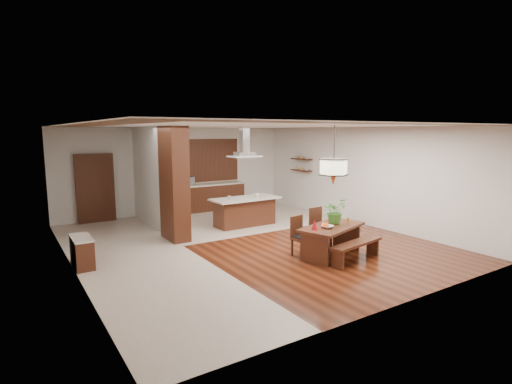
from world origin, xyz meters
TOP-DOWN VIEW (x-y plane):
  - room_shell at (0.00, 0.00)m, footprint 9.00×9.04m
  - tile_hallway at (-2.75, 0.00)m, footprint 2.50×9.00m
  - tile_kitchen at (1.25, 2.50)m, footprint 5.50×4.00m
  - soffit_band at (0.00, 0.00)m, footprint 8.00×9.00m
  - partition_pier at (-1.40, 1.20)m, footprint 0.45×1.00m
  - partition_stub at (-1.40, 3.30)m, footprint 0.18×2.40m
  - hallway_console at (-3.81, 0.20)m, footprint 0.37×0.88m
  - hallway_doorway at (-2.70, 4.40)m, footprint 1.10×0.20m
  - rear_counter at (1.00, 4.20)m, footprint 2.60×0.62m
  - kitchen_window at (1.00, 4.46)m, footprint 2.60×0.08m
  - shelf_lower at (3.87, 2.60)m, footprint 0.26×0.90m
  - shelf_upper at (3.87, 2.60)m, footprint 0.26×0.90m
  - dining_table at (1.02, -2.00)m, footprint 1.83×1.30m
  - dining_bench at (1.20, -2.57)m, footprint 1.54×0.59m
  - dining_chair_left at (0.47, -1.65)m, footprint 0.46×0.46m
  - dining_chair_right at (1.25, -1.40)m, footprint 0.46×0.46m
  - pendant_lantern at (1.02, -2.00)m, footprint 0.64×0.64m
  - foliage_plant at (1.22, -1.88)m, footprint 0.59×0.53m
  - fruit_bowl at (0.78, -2.13)m, footprint 0.30×0.30m
  - napkin_cone at (0.45, -2.08)m, footprint 0.14×0.14m
  - gold_ornament at (1.60, -1.93)m, footprint 0.08×0.08m
  - kitchen_island at (0.89, 1.52)m, footprint 2.05×0.93m
  - range_hood at (0.89, 1.53)m, footprint 0.90×0.55m
  - island_cup at (1.27, 1.47)m, footprint 0.18×0.18m
  - microwave at (0.17, 4.24)m, footprint 0.58×0.43m

SIDE VIEW (x-z plane):
  - tile_hallway at x=-2.75m, z-range 0.00..0.01m
  - tile_kitchen at x=1.25m, z-range 0.00..0.01m
  - dining_bench at x=1.20m, z-range 0.00..0.42m
  - hallway_console at x=-3.81m, z-range 0.00..0.63m
  - kitchen_island at x=0.89m, z-range 0.01..0.85m
  - dining_chair_left at x=0.47m, z-range 0.00..0.89m
  - rear_counter at x=1.00m, z-range 0.00..0.95m
  - dining_chair_right at x=1.25m, z-range 0.00..0.96m
  - dining_table at x=1.02m, z-range 0.16..0.85m
  - fruit_bowl at x=0.78m, z-range 0.69..0.75m
  - gold_ornament at x=1.60m, z-range 0.69..0.79m
  - napkin_cone at x=0.45m, z-range 0.69..0.90m
  - island_cup at x=1.27m, z-range 0.84..0.95m
  - foliage_plant at x=1.22m, z-range 0.69..1.27m
  - hallway_doorway at x=-2.70m, z-range 0.00..2.10m
  - microwave at x=0.17m, z-range 0.95..1.24m
  - shelf_lower at x=3.87m, z-range 1.38..1.42m
  - partition_pier at x=-1.40m, z-range 0.00..2.90m
  - partition_stub at x=-1.40m, z-range 0.00..2.90m
  - kitchen_window at x=1.00m, z-range 1.00..2.50m
  - shelf_upper at x=3.87m, z-range 1.78..1.82m
  - room_shell at x=0.00m, z-range 0.60..3.52m
  - pendant_lantern at x=1.02m, z-range 1.59..2.90m
  - range_hood at x=0.89m, z-range 2.03..2.90m
  - soffit_band at x=0.00m, z-range 2.88..2.89m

